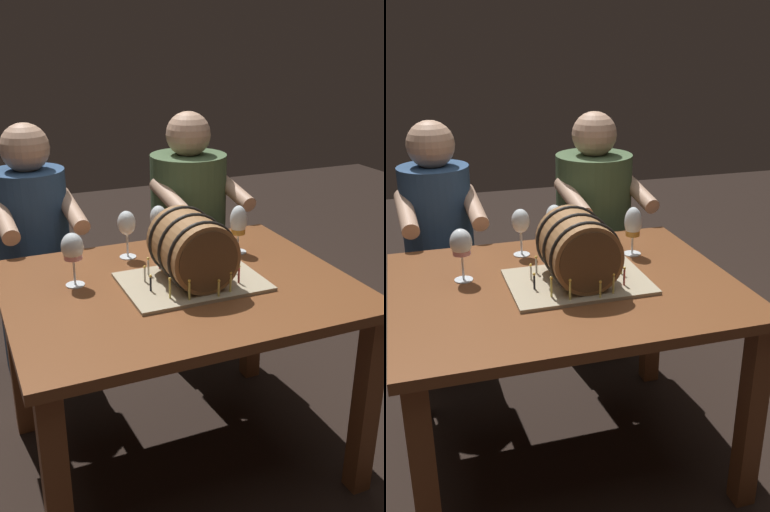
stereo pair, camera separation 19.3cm
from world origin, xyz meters
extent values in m
plane|color=black|center=(0.00, 0.00, 0.00)|extent=(8.00, 8.00, 0.00)
cube|color=brown|center=(0.00, 0.00, 0.71)|extent=(1.16, 0.92, 0.03)
cube|color=brown|center=(-0.52, -0.40, 0.34)|extent=(0.07, 0.07, 0.69)
cube|color=brown|center=(0.52, -0.40, 0.34)|extent=(0.07, 0.07, 0.69)
cube|color=brown|center=(-0.52, 0.40, 0.34)|extent=(0.07, 0.07, 0.69)
cube|color=brown|center=(0.52, 0.40, 0.34)|extent=(0.07, 0.07, 0.69)
cube|color=tan|center=(0.04, -0.02, 0.73)|extent=(0.47, 0.34, 0.01)
cylinder|color=olive|center=(0.04, -0.02, 0.85)|extent=(0.23, 0.27, 0.23)
cylinder|color=brown|center=(0.04, -0.15, 0.85)|extent=(0.20, 0.00, 0.20)
cylinder|color=brown|center=(0.04, 0.12, 0.85)|extent=(0.20, 0.00, 0.20)
torus|color=black|center=(0.04, -0.11, 0.85)|extent=(0.25, 0.01, 0.25)
torus|color=black|center=(0.04, -0.02, 0.85)|extent=(0.25, 0.01, 0.25)
torus|color=black|center=(0.04, 0.07, 0.85)|extent=(0.25, 0.01, 0.25)
cylinder|color=#EAD666|center=(0.20, -0.01, 0.76)|extent=(0.01, 0.01, 0.06)
sphere|color=#F9C64C|center=(0.20, -0.01, 0.80)|extent=(0.01, 0.01, 0.01)
cylinder|color=black|center=(0.19, 0.05, 0.76)|extent=(0.01, 0.01, 0.06)
sphere|color=#F9C64C|center=(0.19, 0.05, 0.80)|extent=(0.01, 0.01, 0.01)
cylinder|color=#EAD666|center=(0.14, 0.10, 0.76)|extent=(0.01, 0.01, 0.05)
sphere|color=#F9C64C|center=(0.14, 0.10, 0.80)|extent=(0.01, 0.01, 0.01)
cylinder|color=black|center=(0.06, 0.14, 0.76)|extent=(0.01, 0.01, 0.06)
sphere|color=#F9C64C|center=(0.06, 0.14, 0.80)|extent=(0.01, 0.01, 0.01)
cylinder|color=#D64C47|center=(-0.02, 0.12, 0.76)|extent=(0.01, 0.01, 0.05)
sphere|color=#F9C64C|center=(-0.02, 0.12, 0.79)|extent=(0.01, 0.01, 0.01)
cylinder|color=silver|center=(-0.08, 0.08, 0.76)|extent=(0.01, 0.01, 0.05)
sphere|color=#F9C64C|center=(-0.08, 0.08, 0.80)|extent=(0.01, 0.01, 0.01)
cylinder|color=silver|center=(-0.11, 0.03, 0.76)|extent=(0.01, 0.01, 0.05)
sphere|color=#F9C64C|center=(-0.11, 0.03, 0.79)|extent=(0.01, 0.01, 0.01)
cylinder|color=black|center=(-0.12, -0.04, 0.76)|extent=(0.01, 0.01, 0.05)
sphere|color=#F9C64C|center=(-0.12, -0.04, 0.79)|extent=(0.01, 0.01, 0.01)
cylinder|color=#EAD666|center=(-0.08, -0.12, 0.77)|extent=(0.01, 0.01, 0.06)
sphere|color=#F9C64C|center=(-0.08, -0.12, 0.80)|extent=(0.01, 0.01, 0.01)
cylinder|color=#EAD666|center=(-0.03, -0.16, 0.77)|extent=(0.01, 0.01, 0.06)
sphere|color=#F9C64C|center=(-0.03, -0.16, 0.80)|extent=(0.01, 0.01, 0.01)
cylinder|color=#EAD666|center=(0.07, -0.17, 0.76)|extent=(0.01, 0.01, 0.05)
sphere|color=#F9C64C|center=(0.07, -0.17, 0.79)|extent=(0.01, 0.01, 0.01)
cylinder|color=#EAD666|center=(0.12, -0.15, 0.77)|extent=(0.01, 0.01, 0.06)
sphere|color=#F9C64C|center=(0.12, -0.15, 0.80)|extent=(0.01, 0.01, 0.01)
cylinder|color=#D64C47|center=(0.18, -0.10, 0.76)|extent=(0.01, 0.01, 0.05)
sphere|color=#F9C64C|center=(0.18, -0.10, 0.80)|extent=(0.01, 0.01, 0.01)
cylinder|color=white|center=(-0.09, 0.30, 0.73)|extent=(0.06, 0.06, 0.00)
cylinder|color=white|center=(-0.09, 0.30, 0.77)|extent=(0.01, 0.01, 0.09)
ellipsoid|color=white|center=(-0.09, 0.30, 0.86)|extent=(0.07, 0.07, 0.09)
cylinder|color=white|center=(-0.33, 0.12, 0.73)|extent=(0.06, 0.06, 0.00)
cylinder|color=white|center=(-0.33, 0.12, 0.77)|extent=(0.01, 0.01, 0.09)
ellipsoid|color=white|center=(-0.33, 0.12, 0.86)|extent=(0.08, 0.08, 0.09)
cylinder|color=pink|center=(-0.33, 0.12, 0.84)|extent=(0.06, 0.06, 0.04)
cylinder|color=white|center=(0.32, 0.19, 0.73)|extent=(0.07, 0.07, 0.00)
cylinder|color=white|center=(0.32, 0.19, 0.76)|extent=(0.01, 0.01, 0.07)
ellipsoid|color=white|center=(0.32, 0.19, 0.85)|extent=(0.07, 0.07, 0.12)
cylinder|color=#C6842D|center=(0.32, 0.19, 0.82)|extent=(0.05, 0.05, 0.05)
cylinder|color=white|center=(0.06, 0.35, 0.73)|extent=(0.07, 0.07, 0.00)
cylinder|color=white|center=(0.06, 0.35, 0.77)|extent=(0.01, 0.01, 0.08)
ellipsoid|color=white|center=(0.06, 0.35, 0.85)|extent=(0.07, 0.07, 0.09)
cylinder|color=beige|center=(0.06, 0.35, 0.82)|extent=(0.05, 0.05, 0.03)
cube|color=#1B2D46|center=(-0.37, 0.78, 0.23)|extent=(0.34, 0.32, 0.45)
cylinder|color=#2D4C75|center=(-0.37, 0.78, 0.72)|extent=(0.33, 0.33, 0.54)
sphere|color=tan|center=(-0.37, 0.78, 1.08)|extent=(0.20, 0.20, 0.20)
cylinder|color=tan|center=(-0.22, 0.65, 0.83)|extent=(0.09, 0.31, 0.14)
cylinder|color=tan|center=(-0.49, 0.63, 0.83)|extent=(0.09, 0.31, 0.14)
cube|color=#2A3A24|center=(0.37, 0.78, 0.23)|extent=(0.34, 0.32, 0.45)
cylinder|color=#47603D|center=(0.37, 0.78, 0.72)|extent=(0.39, 0.39, 0.54)
sphere|color=tan|center=(0.37, 0.78, 1.09)|extent=(0.21, 0.21, 0.21)
cylinder|color=tan|center=(0.54, 0.66, 0.84)|extent=(0.10, 0.31, 0.14)
cylinder|color=tan|center=(0.22, 0.63, 0.84)|extent=(0.10, 0.31, 0.14)
camera|label=1|loc=(-0.67, -1.67, 1.53)|focal=40.51mm
camera|label=2|loc=(-0.48, -1.74, 1.53)|focal=40.51mm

